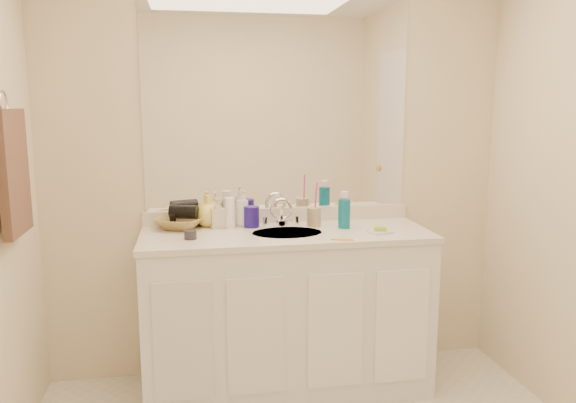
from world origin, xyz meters
The scene contains 23 objects.
wall_back centered at (0.00, 1.30, 1.20)m, with size 2.60×0.02×2.40m, color beige.
vanity_cabinet centered at (0.00, 1.02, 0.42)m, with size 1.50×0.55×0.85m, color white.
countertop centered at (0.00, 1.02, 0.86)m, with size 1.52×0.57×0.03m, color silver.
backsplash centered at (0.00, 1.29, 0.92)m, with size 1.52×0.03×0.08m, color silver.
sink_basin centered at (0.00, 1.00, 0.87)m, with size 0.37×0.37×0.02m, color beige.
faucet centered at (0.00, 1.18, 0.94)m, with size 0.02×0.02×0.11m, color silver.
mirror centered at (0.00, 1.29, 1.56)m, with size 1.48×0.01×1.20m, color white.
blue_mug centered at (-0.17, 1.17, 0.94)m, with size 0.08×0.08×0.11m, color navy.
tan_cup centered at (0.17, 1.13, 0.93)m, with size 0.08×0.08×0.10m, color tan.
toothbrush centered at (0.18, 1.13, 1.03)m, with size 0.01×0.01×0.19m, color #DB398B.
mouthwash_bottle centered at (0.33, 1.06, 0.96)m, with size 0.07×0.07×0.16m, color #0A647F.
soap_dish centered at (0.48, 0.90, 0.89)m, with size 0.11×0.09×0.01m, color white.
green_soap centered at (0.48, 0.90, 0.90)m, with size 0.06×0.05×0.02m, color #9EC630.
orange_comb centered at (0.24, 0.79, 0.88)m, with size 0.11×0.02×0.00m, color orange.
dark_jar centered at (-0.50, 0.95, 0.90)m, with size 0.06×0.06×0.04m, color #2B2A30.
extra_white_bottle centered at (-0.29, 1.16, 0.96)m, with size 0.05×0.05×0.17m, color white.
soap_bottle_white centered at (-0.21, 1.21, 0.98)m, with size 0.08×0.08×0.20m, color white.
soap_bottle_cream centered at (-0.35, 1.19, 0.96)m, with size 0.07×0.07×0.16m, color beige.
soap_bottle_yellow centered at (-0.40, 1.23, 0.97)m, with size 0.14×0.14×0.17m, color #FAE761.
wicker_basket centered at (-0.55, 1.20, 0.91)m, with size 0.25×0.25×0.06m, color olive.
hair_dryer centered at (-0.53, 1.20, 0.97)m, with size 0.08×0.08×0.15m, color black.
towel_ring centered at (-1.27, 0.77, 1.55)m, with size 0.11×0.11×0.01m, color silver.
hand_towel centered at (-1.25, 0.77, 1.25)m, with size 0.04×0.32×0.55m, color #39261E.
Camera 1 is at (-0.50, -1.83, 1.54)m, focal length 35.00 mm.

